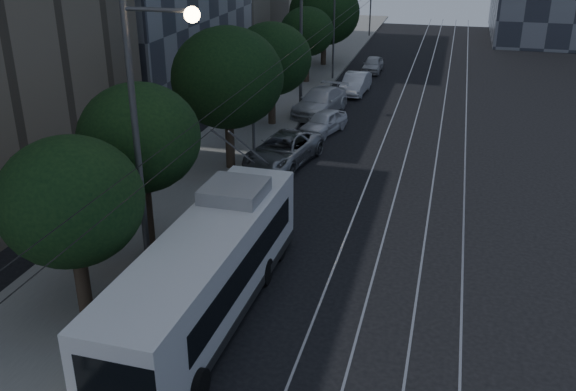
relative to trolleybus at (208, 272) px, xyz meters
The scene contains 18 objects.
ground 3.98m from the trolleybus, 37.57° to the left, with size 120.00×120.00×0.00m, color black.
sidewalk 22.75m from the trolleybus, 101.69° to the left, with size 5.00×90.00×0.15m, color gray.
tram_rails 22.93m from the trolleybus, 76.35° to the left, with size 4.52×90.00×0.02m.
overhead_wires 22.41m from the trolleybus, 95.33° to the left, with size 2.23×90.00×6.00m.
trolleybus is the anchor object (origin of this frame).
pickup_silver 13.66m from the trolleybus, 95.47° to the left, with size 2.49×5.41×1.50m, color #989A9F.
car_white_a 19.12m from the trolleybus, 91.12° to the left, with size 1.53×3.80×1.29m, color silver.
car_white_b 22.99m from the trolleybus, 93.49° to the left, with size 2.20×5.42×1.57m, color silver.
car_white_c 28.60m from the trolleybus, 90.12° to the left, with size 1.52×4.35×1.43m, color silver.
car_white_d 35.75m from the trolleybus, 89.68° to the left, with size 1.45×3.60×1.23m, color #B4B4B8.
tree_0 4.50m from the trolleybus, 161.78° to the right, with size 4.20×4.20×5.91m.
tree_1 5.64m from the trolleybus, 138.34° to the left, with size 4.22×4.22×6.43m.
tree_2 13.04m from the trolleybus, 106.48° to the left, with size 5.28×5.28×6.97m.
tree_3 20.19m from the trolleybus, 100.47° to the left, with size 4.65×4.65×6.09m.
tree_4 31.00m from the trolleybus, 97.62° to the left, with size 3.96×3.96×5.62m.
tree_5 37.26m from the trolleybus, 96.34° to the left, with size 5.76×5.76×6.97m.
streetlamp_near 4.66m from the trolleybus, 162.75° to the left, with size 2.33×0.44×9.56m.
streetlamp_far 24.36m from the trolleybus, 95.96° to the left, with size 2.32×0.44×9.51m.
Camera 1 is at (3.74, -18.01, 11.46)m, focal length 40.00 mm.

